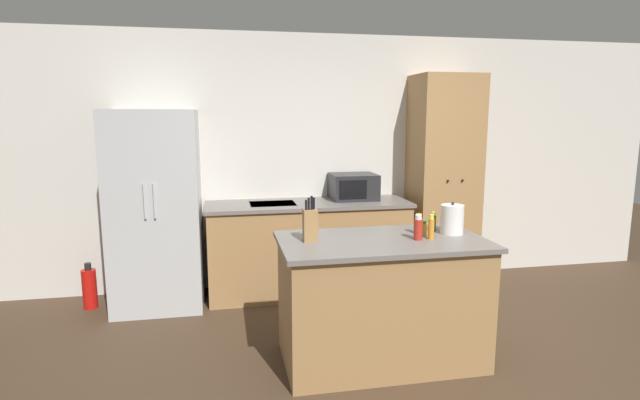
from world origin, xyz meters
name	(u,v)px	position (x,y,z in m)	size (l,w,h in m)	color
ground_plane	(432,390)	(0.00, 0.00, 0.00)	(14.00, 14.00, 0.00)	#423021
wall_back	(346,161)	(0.00, 2.33, 1.30)	(7.20, 0.06, 2.60)	beige
refrigerator	(156,210)	(-1.92, 1.93, 0.92)	(0.80, 0.76, 1.83)	#B7BABC
back_counter	(309,247)	(-0.47, 1.99, 0.47)	(2.02, 0.67, 0.93)	#9E7547
pantry_cabinet	(443,181)	(0.98, 2.03, 1.10)	(0.65, 0.56, 2.19)	#9E7547
kitchen_island	(381,300)	(-0.20, 0.48, 0.46)	(1.47, 0.83, 0.91)	#9E7547
microwave	(353,187)	(0.01, 2.08, 1.06)	(0.46, 0.40, 0.26)	#232326
knife_block	(310,225)	(-0.72, 0.52, 1.03)	(0.10, 0.09, 0.32)	#9E7547
spice_bottle_tall_dark	(431,228)	(0.14, 0.42, 0.99)	(0.04, 0.04, 0.18)	orange
spice_bottle_short_red	(433,222)	(0.26, 0.65, 0.98)	(0.04, 0.04, 0.15)	#337033
spice_bottle_amber_oil	(418,228)	(0.04, 0.41, 0.99)	(0.06, 0.06, 0.18)	#B2281E
spice_bottle_green_herb	(419,224)	(0.11, 0.58, 0.98)	(0.05, 0.05, 0.15)	#B2281E
spice_bottle_pale_salt	(424,229)	(0.13, 0.51, 0.97)	(0.05, 0.05, 0.12)	gold
kettle	(452,219)	(0.36, 0.54, 1.02)	(0.17, 0.17, 0.24)	white
fire_extinguisher	(90,288)	(-2.55, 1.96, 0.19)	(0.13, 0.13, 0.43)	red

